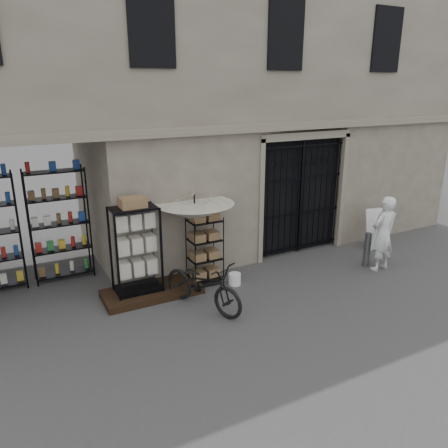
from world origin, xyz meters
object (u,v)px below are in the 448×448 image
market_umbrella (195,207)px  bicycle (203,308)px  steel_bollard (367,250)px  wire_rack (205,251)px  white_bucket (235,279)px  display_cabinet (136,254)px  shopkeeper (379,269)px  easel_sign (378,230)px

market_umbrella → bicycle: (-0.36, -1.13, -1.71)m
steel_bollard → wire_rack: bearing=166.1°
white_bucket → bicycle: size_ratio=0.14×
steel_bollard → bicycle: bearing=-179.2°
display_cabinet → white_bucket: display_cabinet is taller
display_cabinet → shopkeeper: size_ratio=1.08×
easel_sign → market_umbrella: bearing=-174.6°
shopkeeper → easel_sign: 1.42m
market_umbrella → wire_rack: bearing=-38.1°
wire_rack → easel_sign: wire_rack is taller
steel_bollard → shopkeeper: size_ratio=0.47×
market_umbrella → steel_bollard: 4.33m
white_bucket → bicycle: bicycle is taller
bicycle → easel_sign: bearing=-15.7°
display_cabinet → white_bucket: size_ratio=7.15×
bicycle → wire_rack: bearing=39.4°
wire_rack → easel_sign: bearing=-15.7°
wire_rack → easel_sign: (4.87, -0.28, -0.20)m
steel_bollard → shopkeeper: 0.52m
market_umbrella → shopkeeper: (4.12, -1.36, -1.71)m
market_umbrella → steel_bollard: market_umbrella is taller
display_cabinet → market_umbrella: 1.54m
bicycle → shopkeeper: (4.48, -0.23, 0.00)m
shopkeeper → white_bucket: bearing=-21.5°
wire_rack → steel_bollard: size_ratio=1.83×
market_umbrella → bicycle: bearing=-107.5°
market_umbrella → white_bucket: 1.80m
display_cabinet → white_bucket: 2.22m
wire_rack → white_bucket: size_ratio=5.70×
white_bucket → shopkeeper: (3.43, -0.85, -0.13)m
wire_rack → display_cabinet: bearing=166.9°
white_bucket → easel_sign: easel_sign is taller
market_umbrella → easel_sign: size_ratio=2.28×
white_bucket → market_umbrella: bearing=143.6°
display_cabinet → steel_bollard: (5.32, -0.96, -0.53)m
bicycle → easel_sign: easel_sign is taller
bicycle → steel_bollard: (4.34, 0.06, 0.41)m
wire_rack → white_bucket: (0.53, -0.38, -0.62)m
display_cabinet → easel_sign: 6.38m
market_umbrella → white_bucket: market_umbrella is taller
wire_rack → steel_bollard: 3.95m
steel_bollard → easel_sign: easel_sign is taller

